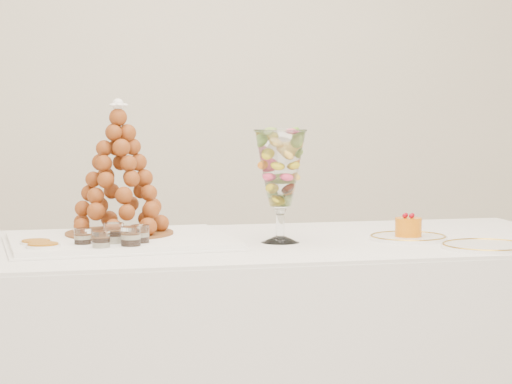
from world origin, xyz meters
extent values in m
cube|color=beige|center=(0.00, 2.00, 1.40)|extent=(4.50, 0.04, 2.80)
cube|color=white|center=(-0.02, 0.32, 0.40)|extent=(2.20, 0.97, 0.81)
cube|color=white|center=(-0.02, 0.32, 0.81)|extent=(2.19, 0.96, 0.01)
cube|color=white|center=(-0.35, 0.32, 0.83)|extent=(0.69, 0.56, 0.02)
cylinder|color=white|center=(0.12, 0.29, 0.83)|extent=(0.12, 0.12, 0.02)
cylinder|color=white|center=(0.12, 0.29, 0.88)|extent=(0.03, 0.03, 0.08)
sphere|color=white|center=(0.12, 0.29, 0.92)|extent=(0.04, 0.04, 0.04)
cylinder|color=white|center=(0.52, 0.28, 0.83)|extent=(0.24, 0.24, 0.01)
cylinder|color=white|center=(0.69, 0.06, 0.83)|extent=(0.26, 0.26, 0.01)
cylinder|color=white|center=(-0.46, 0.19, 0.85)|extent=(0.06, 0.06, 0.07)
cylinder|color=white|center=(-0.38, 0.20, 0.86)|extent=(0.07, 0.07, 0.08)
cylinder|color=white|center=(-0.30, 0.19, 0.86)|extent=(0.07, 0.07, 0.07)
cylinder|color=white|center=(-0.41, 0.12, 0.85)|extent=(0.06, 0.06, 0.07)
cylinder|color=white|center=(-0.33, 0.13, 0.86)|extent=(0.07, 0.07, 0.07)
cylinder|color=white|center=(-0.59, 0.22, 0.83)|extent=(0.09, 0.09, 0.03)
cylinder|color=white|center=(-0.57, 0.14, 0.83)|extent=(0.09, 0.09, 0.03)
cylinder|color=brown|center=(-0.35, 0.39, 0.84)|extent=(0.33, 0.33, 0.01)
cone|color=brown|center=(-0.35, 0.39, 1.04)|extent=(0.35, 0.35, 0.39)
sphere|color=white|center=(-0.35, 0.39, 1.23)|extent=(0.04, 0.04, 0.04)
cylinder|color=orange|center=(0.52, 0.27, 0.86)|extent=(0.08, 0.08, 0.06)
sphere|color=maroon|center=(0.54, 0.28, 0.90)|extent=(0.01, 0.01, 0.01)
sphere|color=maroon|center=(0.52, 0.29, 0.90)|extent=(0.01, 0.01, 0.01)
sphere|color=maroon|center=(0.51, 0.27, 0.90)|extent=(0.01, 0.01, 0.01)
sphere|color=maroon|center=(0.53, 0.26, 0.90)|extent=(0.01, 0.01, 0.01)
camera|label=1|loc=(-0.44, -2.64, 1.23)|focal=70.00mm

